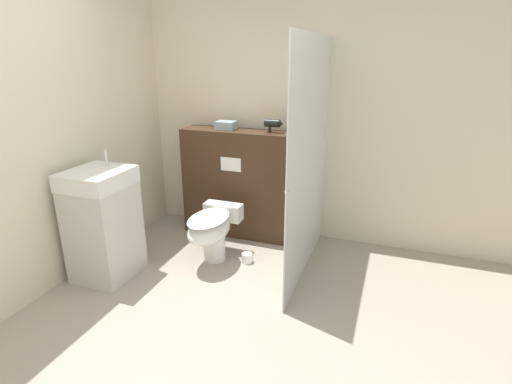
{
  "coord_description": "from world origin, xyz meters",
  "views": [
    {
      "loc": [
        1.19,
        -1.79,
        1.9
      ],
      "look_at": [
        0.07,
        1.3,
        0.75
      ],
      "focal_mm": 28.0,
      "sensor_mm": 36.0,
      "label": 1
    }
  ],
  "objects": [
    {
      "name": "hair_drier",
      "position": [
        0.01,
        1.97,
        1.24
      ],
      "size": [
        0.18,
        0.08,
        0.13
      ],
      "color": "black",
      "rests_on": "partition_panel"
    },
    {
      "name": "shower_glass",
      "position": [
        0.5,
        1.44,
        1.02
      ],
      "size": [
        0.04,
        1.45,
        2.04
      ],
      "color": "silver",
      "rests_on": "ground_plane"
    },
    {
      "name": "folded_towel",
      "position": [
        -0.5,
        1.97,
        1.19
      ],
      "size": [
        0.2,
        0.16,
        0.08
      ],
      "color": "#8C9EAD",
      "rests_on": "partition_panel"
    },
    {
      "name": "toilet",
      "position": [
        -0.36,
        1.28,
        0.33
      ],
      "size": [
        0.38,
        0.67,
        0.49
      ],
      "color": "white",
      "rests_on": "ground_plane"
    },
    {
      "name": "partition_panel",
      "position": [
        -0.38,
        1.96,
        0.57
      ],
      "size": [
        1.16,
        0.32,
        1.15
      ],
      "color": "#3D2819",
      "rests_on": "ground_plane"
    },
    {
      "name": "sink_vanity",
      "position": [
        -1.14,
        0.74,
        0.49
      ],
      "size": [
        0.47,
        0.52,
        1.12
      ],
      "color": "beige",
      "rests_on": "ground_plane"
    },
    {
      "name": "ground_plane",
      "position": [
        0.0,
        0.0,
        0.0
      ],
      "size": [
        12.0,
        12.0,
        0.0
      ],
      "primitive_type": "plane",
      "color": "#9E9384"
    },
    {
      "name": "spare_toilet_roll",
      "position": [
        -0.04,
        1.36,
        0.05
      ],
      "size": [
        0.1,
        0.1,
        0.09
      ],
      "color": "white",
      "rests_on": "ground_plane"
    },
    {
      "name": "wall_back",
      "position": [
        0.0,
        2.2,
        1.25
      ],
      "size": [
        8.0,
        0.06,
        2.5
      ],
      "color": "beige",
      "rests_on": "ground_plane"
    }
  ]
}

